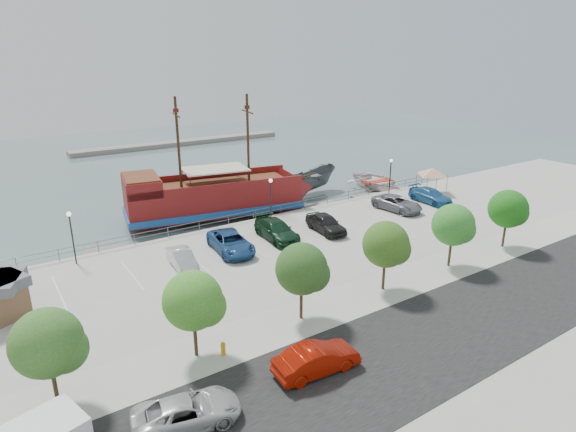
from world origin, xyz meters
TOP-DOWN VIEW (x-y plane):
  - ground at (0.00, 0.00)m, footprint 160.00×160.00m
  - land_slab at (0.00, -21.00)m, footprint 100.00×58.00m
  - street at (0.00, -16.00)m, footprint 100.00×8.00m
  - sidewalk at (0.00, -10.00)m, footprint 100.00×4.00m
  - seawall_railing at (0.00, 7.80)m, footprint 50.00×0.06m
  - far_shore at (10.00, 55.00)m, footprint 40.00×3.00m
  - pirate_ship at (-1.36, 12.99)m, footprint 21.37×9.27m
  - patrol_boat at (11.38, 14.93)m, footprint 7.89×4.44m
  - speedboat at (19.13, 11.66)m, footprint 6.58×8.65m
  - dock_west at (-13.75, 9.20)m, footprint 6.63×4.20m
  - dock_mid at (7.18, 9.20)m, footprint 6.98×2.51m
  - dock_east at (16.63, 9.20)m, footprint 6.41×2.78m
  - canopy_tent at (20.94, 4.59)m, footprint 4.81×4.81m
  - street_van at (-17.38, -14.55)m, footprint 5.16×3.11m
  - street_sedan at (-10.37, -14.77)m, footprint 4.75×1.96m
  - fire_hydrant at (-13.76, -10.80)m, footprint 0.29×0.29m
  - lamp_post_left at (-18.00, 6.50)m, footprint 0.36×0.36m
  - lamp_post_mid at (0.00, 6.50)m, footprint 0.36×0.36m
  - lamp_post_right at (16.00, 6.50)m, footprint 0.36×0.36m
  - tree_a at (-21.85, -10.07)m, footprint 3.30×3.20m
  - tree_b at (-14.85, -10.07)m, footprint 3.30×3.20m
  - tree_c at (-7.85, -10.07)m, footprint 3.30×3.20m
  - tree_d at (-0.85, -10.07)m, footprint 3.30×3.20m
  - tree_e at (6.15, -10.07)m, footprint 3.30×3.20m
  - tree_f at (13.15, -10.07)m, footprint 3.30×3.20m
  - parked_car_b at (-11.28, 1.26)m, footprint 1.84×4.33m
  - parked_car_c at (-6.76, 1.90)m, footprint 3.24×5.99m
  - parked_car_d at (-2.09, 2.20)m, footprint 2.69×5.85m
  - parked_car_e at (2.65, 1.21)m, footprint 2.44×5.07m
  - parked_car_g at (12.73, 2.08)m, footprint 3.09×5.72m
  - parked_car_h at (17.79, 2.00)m, footprint 2.35×5.42m

SIDE VIEW (x-z plane):
  - ground at x=0.00m, z-range -1.00..-1.00m
  - dock_east at x=16.63m, z-range -1.00..-0.65m
  - dock_west at x=-13.75m, z-range -1.00..-0.63m
  - dock_mid at x=7.18m, z-range -1.00..-0.61m
  - land_slab at x=0.00m, z-range -1.20..0.00m
  - far_shore at x=10.00m, z-range -1.00..-0.20m
  - speedboat at x=19.13m, z-range -1.00..0.68m
  - street at x=0.00m, z-range -0.01..0.03m
  - sidewalk at x=0.00m, z-range -0.01..0.04m
  - patrol_boat at x=11.38m, z-range -1.00..1.88m
  - fire_hydrant at x=-13.76m, z-range 0.04..0.86m
  - seawall_railing at x=0.00m, z-range 0.03..1.03m
  - street_van at x=-17.38m, z-range 0.00..1.34m
  - parked_car_b at x=-11.28m, z-range 0.00..1.39m
  - parked_car_g at x=12.73m, z-range 0.00..1.53m
  - street_sedan at x=-10.37m, z-range 0.00..1.53m
  - parked_car_h at x=17.79m, z-range 0.00..1.55m
  - parked_car_c at x=-6.76m, z-range 0.00..1.60m
  - parked_car_d at x=-2.09m, z-range 0.00..1.66m
  - parked_car_e at x=2.65m, z-range 0.00..1.67m
  - pirate_ship at x=-1.36m, z-range -5.42..7.86m
  - lamp_post_left at x=-18.00m, z-range 0.80..5.08m
  - lamp_post_mid at x=0.00m, z-range 0.80..5.08m
  - lamp_post_right at x=16.00m, z-range 0.80..5.08m
  - canopy_tent at x=20.94m, z-range 1.27..4.70m
  - tree_a at x=-21.85m, z-range 0.80..5.80m
  - tree_b at x=-14.85m, z-range 0.80..5.80m
  - tree_c at x=-7.85m, z-range 0.80..5.80m
  - tree_d at x=-0.85m, z-range 0.80..5.80m
  - tree_e at x=6.15m, z-range 0.80..5.80m
  - tree_f at x=13.15m, z-range 0.80..5.80m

